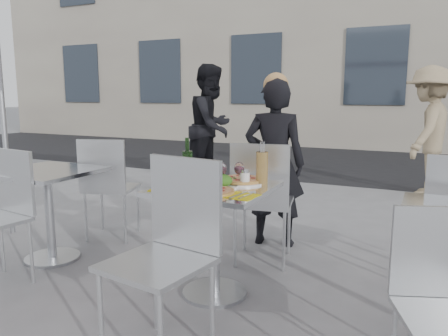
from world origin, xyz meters
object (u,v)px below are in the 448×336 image
at_px(woman_diner, 274,163).
at_px(pizza_near, 210,191).
at_px(wineglass_red_b, 239,169).
at_px(wineglass_red_a, 222,170).
at_px(side_chair_lnear, 1,206).
at_px(pedestrian_b, 428,131).
at_px(side_chair_rnear, 443,292).
at_px(salad_plate, 221,182).
at_px(chair_near, 170,240).
at_px(side_chair_lfar, 107,181).
at_px(wineglass_white_a, 204,167).
at_px(napkin_left, 166,189).
at_px(pizza_far, 241,180).
at_px(pedestrian_a, 212,126).
at_px(napkin_right, 242,196).
at_px(side_table_left, 48,196).
at_px(chair_far, 262,194).
at_px(wineglass_white_b, 210,168).
at_px(main_table, 214,218).
at_px(sugar_shaker, 245,178).
at_px(carafe, 262,167).

height_order(woman_diner, pizza_near, woman_diner).
bearing_deg(wineglass_red_b, wineglass_red_a, -146.80).
distance_m(side_chair_lnear, pedestrian_b, 5.16).
xyz_separation_m(side_chair_rnear, salad_plate, (-1.30, 0.51, 0.28)).
bearing_deg(chair_near, wineglass_red_b, 94.73).
bearing_deg(side_chair_lfar, wineglass_white_a, 140.24).
bearing_deg(napkin_left, wineglass_white_a, 53.87).
distance_m(pizza_near, wineglass_red_a, 0.23).
xyz_separation_m(pizza_far, wineglass_white_a, (-0.22, -0.12, 0.09)).
height_order(side_chair_lfar, pedestrian_b, pedestrian_b).
relative_size(pedestrian_a, wineglass_red_b, 11.26).
bearing_deg(napkin_left, pedestrian_a, 101.40).
bearing_deg(pizza_far, pedestrian_b, 73.23).
bearing_deg(napkin_left, napkin_right, -8.09).
xyz_separation_m(side_chair_lnear, napkin_left, (1.22, 0.26, 0.19)).
relative_size(salad_plate, napkin_left, 1.05).
bearing_deg(napkin_right, side_chair_rnear, -10.03).
bearing_deg(pizza_far, wineglass_white_a, -151.53).
height_order(side_table_left, chair_far, chair_far).
xyz_separation_m(wineglass_white_b, napkin_right, (0.33, -0.24, -0.11)).
xyz_separation_m(chair_far, pizza_near, (-0.04, -0.79, 0.18)).
relative_size(chair_near, pedestrian_a, 0.58).
xyz_separation_m(woman_diner, napkin_right, (0.25, -1.33, 0.01)).
bearing_deg(side_chair_lfar, wineglass_red_b, 144.46).
bearing_deg(main_table, side_chair_rnear, -20.92).
xyz_separation_m(sugar_shaker, wineglass_white_a, (-0.29, -0.03, 0.06)).
height_order(side_chair_lfar, carafe, carafe).
relative_size(main_table, salad_plate, 3.41).
height_order(side_chair_lnear, side_chair_rnear, side_chair_lnear).
bearing_deg(pedestrian_b, napkin_left, -7.44).
distance_m(side_chair_lfar, woman_diner, 1.53).
distance_m(pizza_far, wineglass_red_b, 0.13).
xyz_separation_m(sugar_shaker, wineglass_red_b, (-0.04, -0.01, 0.06)).
xyz_separation_m(chair_far, wineglass_red_a, (-0.07, -0.58, 0.28)).
distance_m(wineglass_white_b, wineglass_red_b, 0.20).
bearing_deg(napkin_right, carafe, 98.93).
bearing_deg(side_chair_lnear, napkin_right, 17.31).
bearing_deg(pizza_near, sugar_shaker, 68.18).
height_order(wineglass_white_a, wineglass_red_a, same).
xyz_separation_m(side_chair_lfar, pizza_near, (1.45, -0.76, 0.19)).
relative_size(chair_near, wineglass_white_b, 6.48).
xyz_separation_m(pizza_far, carafe, (0.15, -0.00, 0.10)).
distance_m(side_chair_rnear, napkin_left, 1.64).
distance_m(side_table_left, napkin_right, 1.79).
distance_m(woman_diner, wineglass_red_a, 1.12).
distance_m(side_chair_lnear, woman_diner, 2.20).
relative_size(woman_diner, carafe, 5.11).
bearing_deg(side_chair_rnear, napkin_left, 148.94).
distance_m(side_table_left, woman_diner, 1.92).
bearing_deg(napkin_left, side_table_left, 160.11).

